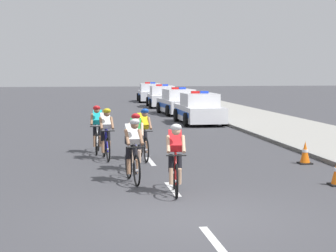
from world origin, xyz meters
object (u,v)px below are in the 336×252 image
cyclist_lead (175,157)px  cyclist_fourth (143,133)px  police_car_furthest (150,93)px  traffic_cone_near (305,153)px  cyclist_third (136,141)px  police_car_third (162,97)px  cyclist_sixth (97,128)px  cyclist_fifth (106,133)px  cyclist_second (133,149)px  police_car_nearest (199,110)px  police_car_second (178,103)px

cyclist_lead → cyclist_fourth: bearing=91.8°
police_car_furthest → traffic_cone_near: (0.43, -32.21, -0.37)m
cyclist_lead → cyclist_third: (-0.54, 3.03, 0.00)m
cyclist_fourth → police_car_furthest: size_ratio=0.38×
police_car_third → traffic_cone_near: size_ratio=6.99×
cyclist_sixth → cyclist_fifth: bearing=-81.6°
cyclist_second → police_car_third: bearing=80.5°
cyclist_fifth → police_car_nearest: bearing=65.1°
cyclist_third → cyclist_sixth: (-0.88, 3.42, 0.00)m
cyclist_lead → police_car_second: 22.34m
police_car_nearest → traffic_cone_near: 12.55m
cyclist_second → police_car_third: size_ratio=0.38×
cyclist_fifth → cyclist_sixth: same height
cyclist_sixth → police_car_second: police_car_second is taller
cyclist_third → police_car_third: size_ratio=0.38×
cyclist_second → cyclist_fifth: size_ratio=1.00×
police_car_nearest → cyclist_sixth: bearing=-118.9°
police_car_third → traffic_cone_near: bearing=-89.0°
police_car_nearest → police_car_furthest: (-0.00, 19.67, 0.00)m
cyclist_lead → cyclist_third: size_ratio=1.00×
police_car_third → police_car_furthest: same height
cyclist_sixth → traffic_cone_near: size_ratio=2.69×
cyclist_third → police_car_furthest: size_ratio=0.38×
cyclist_second → police_car_nearest: (4.60, 14.55, -0.11)m
cyclist_third → cyclist_fourth: size_ratio=1.00×
cyclist_lead → traffic_cone_near: cyclist_lead is taller
police_car_second → cyclist_sixth: bearing=-108.7°
traffic_cone_near → cyclist_third: bearing=-175.5°
cyclist_second → police_car_furthest: police_car_furthest is taller
cyclist_fourth → police_car_third: (3.97, 23.95, -0.11)m
traffic_cone_near → cyclist_second: bearing=-158.2°
cyclist_second → police_car_nearest: police_car_nearest is taller
cyclist_lead → police_car_third: (3.82, 28.78, -0.11)m
traffic_cone_near → police_car_furthest: bearing=90.8°
cyclist_fourth → cyclist_second: bearing=-100.4°
cyclist_third → traffic_cone_near: cyclist_third is taller
cyclist_fourth → traffic_cone_near: 4.65m
cyclist_lead → cyclist_third: same height
cyclist_third → traffic_cone_near: (4.80, 0.38, -0.48)m
cyclist_second → cyclist_sixth: 5.09m
police_car_furthest → cyclist_third: bearing=-97.6°
police_car_nearest → police_car_second: 6.05m
cyclist_third → police_car_furthest: 32.88m
cyclist_third → cyclist_lead: bearing=-79.9°
cyclist_lead → cyclist_fourth: 4.83m
police_car_furthest → cyclist_second: bearing=-97.7°
cyclist_lead → cyclist_third: 3.08m
cyclist_second → traffic_cone_near: bearing=21.8°
cyclist_third → cyclist_fourth: bearing=77.7°
cyclist_lead → cyclist_second: size_ratio=1.00×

